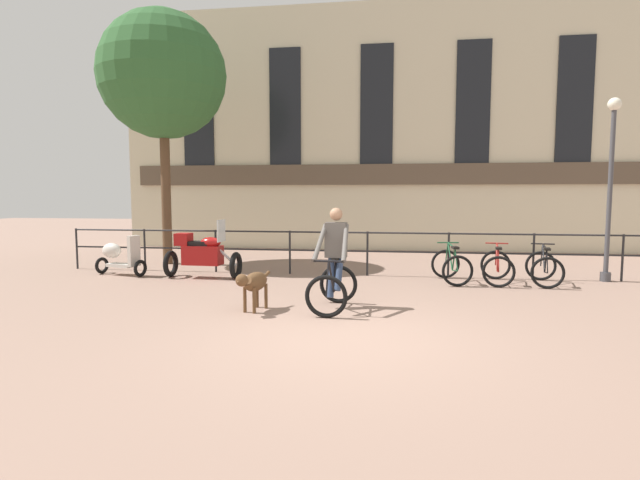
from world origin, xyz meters
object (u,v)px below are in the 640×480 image
object	(u,v)px
street_lamp	(611,179)
parked_motorcycle	(202,254)
parked_bicycle_near_lamp	(451,266)
parked_bicycle_mid_left	(497,267)
cyclist_with_bike	(334,264)
parked_bicycle_mid_right	(544,268)
parked_scooter	(119,256)
dog	(253,283)

from	to	relation	value
street_lamp	parked_motorcycle	bearing A→B (deg)	-174.51
parked_motorcycle	parked_bicycle_near_lamp	distance (m)	5.63
parked_bicycle_near_lamp	parked_bicycle_mid_left	world-z (taller)	same
cyclist_with_bike	parked_bicycle_mid_left	world-z (taller)	cyclist_with_bike
parked_bicycle_mid_right	parked_bicycle_mid_left	bearing A→B (deg)	8.42
parked_motorcycle	parked_bicycle_mid_left	size ratio (longest dim) A/B	1.47
parked_bicycle_mid_left	parked_scooter	xyz separation A→B (m)	(-8.70, -0.14, 0.10)
parked_scooter	parked_bicycle_mid_right	bearing A→B (deg)	-74.47
parked_motorcycle	parked_bicycle_mid_left	bearing A→B (deg)	-85.30
cyclist_with_bike	street_lamp	world-z (taller)	street_lamp
dog	parked_motorcycle	world-z (taller)	parked_motorcycle
cyclist_with_bike	dog	distance (m)	1.38
parked_motorcycle	parked_scooter	xyz separation A→B (m)	(-2.12, 0.11, -0.10)
cyclist_with_bike	dog	size ratio (longest dim) A/B	1.68
parked_bicycle_mid_left	street_lamp	bearing A→B (deg)	-158.09
parked_bicycle_near_lamp	street_lamp	world-z (taller)	street_lamp
parked_bicycle_mid_left	parked_bicycle_near_lamp	bearing A→B (deg)	7.70
cyclist_with_bike	parked_motorcycle	size ratio (longest dim) A/B	0.97
cyclist_with_bike	parked_bicycle_mid_right	xyz separation A→B (m)	(4.18, 2.86, -0.41)
parked_scooter	parked_bicycle_near_lamp	bearing A→B (deg)	-74.26
dog	street_lamp	size ratio (longest dim) A/B	0.25
cyclist_with_bike	parked_bicycle_near_lamp	distance (m)	3.66
parked_bicycle_near_lamp	parked_motorcycle	bearing A→B (deg)	-5.14
dog	parked_bicycle_mid_left	bearing A→B (deg)	51.10
street_lamp	dog	bearing A→B (deg)	-150.83
parked_bicycle_mid_right	parked_scooter	xyz separation A→B (m)	(-9.67, -0.14, 0.10)
cyclist_with_bike	street_lamp	distance (m)	6.81
dog	parked_scooter	xyz separation A→B (m)	(-4.19, 3.12, -0.02)
parked_motorcycle	parked_bicycle_mid_right	distance (m)	7.55
parked_bicycle_mid_left	parked_scooter	world-z (taller)	parked_scooter
parked_motorcycle	street_lamp	world-z (taller)	street_lamp
parked_motorcycle	parked_bicycle_mid_left	xyz separation A→B (m)	(6.58, 0.25, -0.20)
dog	parked_bicycle_mid_left	xyz separation A→B (m)	(4.51, 3.26, -0.12)
parked_motorcycle	street_lamp	distance (m)	9.22
parked_bicycle_mid_left	parked_motorcycle	bearing A→B (deg)	9.88
parked_motorcycle	parked_scooter	bearing A→B (deg)	89.53
dog	parked_bicycle_near_lamp	size ratio (longest dim) A/B	0.85
dog	parked_scooter	size ratio (longest dim) A/B	0.76
parked_scooter	street_lamp	xyz separation A→B (m)	(11.14, 0.76, 1.80)
parked_motorcycle	parked_bicycle_near_lamp	bearing A→B (deg)	-84.92
parked_scooter	dog	bearing A→B (deg)	-111.96
cyclist_with_bike	dog	bearing A→B (deg)	-158.75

